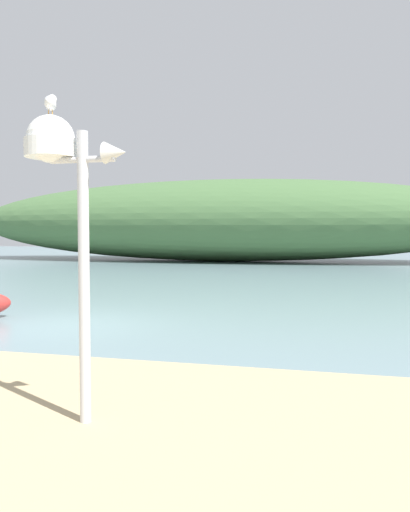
# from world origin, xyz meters

# --- Properties ---
(ground_plane) EXTENTS (120.00, 120.00, 0.00)m
(ground_plane) POSITION_xyz_m (0.00, 0.00, 0.00)
(ground_plane) COLOR gray
(distant_hill) EXTENTS (42.84, 10.48, 6.41)m
(distant_hill) POSITION_xyz_m (-2.01, 27.55, 3.21)
(distant_hill) COLOR #476B3D
(distant_hill) RESTS_ON ground
(mast_structure) EXTENTS (1.15, 0.56, 3.33)m
(mast_structure) POSITION_xyz_m (3.32, -6.09, 2.98)
(mast_structure) COLOR silver
(mast_structure) RESTS_ON beach_sand
(seagull_on_radar) EXTENTS (0.20, 0.35, 0.25)m
(seagull_on_radar) POSITION_xyz_m (3.21, -6.07, 3.67)
(seagull_on_radar) COLOR orange
(seagull_on_radar) RESTS_ON mast_structure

